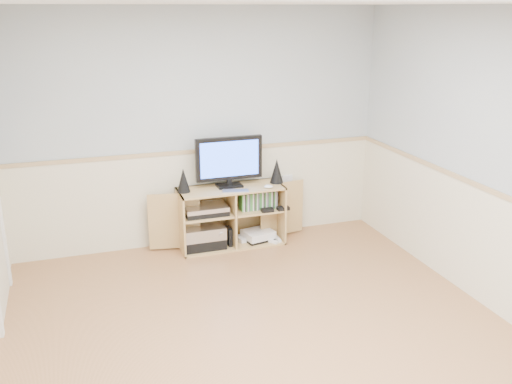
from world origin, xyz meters
TOP-DOWN VIEW (x-y plane):
  - room at (-0.06, 0.12)m, footprint 4.04×4.54m
  - media_cabinet at (0.27, 2.06)m, footprint 1.75×0.42m
  - monitor at (0.27, 2.06)m, footprint 0.72×0.18m
  - speaker_left at (-0.23, 2.03)m, footprint 0.14×0.14m
  - speaker_right at (0.80, 2.03)m, footprint 0.14×0.14m
  - keyboard at (0.28, 1.87)m, footprint 0.29×0.17m
  - mouse at (0.64, 1.87)m, footprint 0.11×0.09m
  - av_components at (-0.03, 2.01)m, footprint 0.52×0.33m
  - game_consoles at (0.56, 2.00)m, footprint 0.46×0.32m
  - game_cases at (0.57, 1.99)m, footprint 0.41×0.13m
  - wall_outlet at (1.00, 2.23)m, footprint 0.12×0.03m

SIDE VIEW (x-z plane):
  - game_consoles at x=0.56m, z-range 0.02..0.13m
  - av_components at x=-0.03m, z-range -0.01..0.45m
  - media_cabinet at x=0.27m, z-range 0.01..0.66m
  - game_cases at x=0.57m, z-range 0.39..0.58m
  - wall_outlet at x=1.00m, z-range 0.54..0.66m
  - keyboard at x=0.28m, z-range 0.65..0.66m
  - mouse at x=0.64m, z-range 0.65..0.69m
  - speaker_left at x=-0.23m, z-range 0.65..0.90m
  - speaker_right at x=0.80m, z-range 0.65..0.92m
  - monitor at x=0.27m, z-range 0.67..1.21m
  - room at x=-0.06m, z-range -0.05..2.49m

